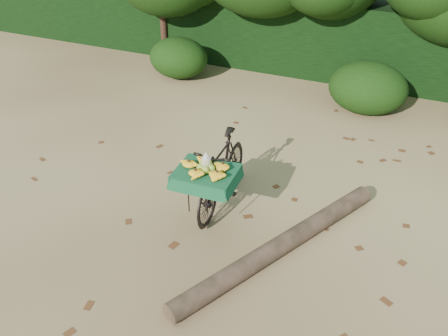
% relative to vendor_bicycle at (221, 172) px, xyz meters
% --- Properties ---
extents(ground, '(80.00, 80.00, 0.00)m').
position_rel_vendor_bicycle_xyz_m(ground, '(-0.07, -0.00, -0.59)').
color(ground, tan).
rests_on(ground, ground).
extents(vendor_bicycle, '(0.85, 1.92, 1.15)m').
position_rel_vendor_bicycle_xyz_m(vendor_bicycle, '(0.00, 0.00, 0.00)').
color(vendor_bicycle, black).
rests_on(vendor_bicycle, ground).
extents(fallen_log, '(1.84, 3.39, 0.26)m').
position_rel_vendor_bicycle_xyz_m(fallen_log, '(1.19, -0.68, -0.45)').
color(fallen_log, brown).
rests_on(fallen_log, ground).
extents(hedge_backdrop, '(26.00, 1.80, 1.80)m').
position_rel_vendor_bicycle_xyz_m(hedge_backdrop, '(-0.07, 6.30, 0.31)').
color(hedge_backdrop, black).
rests_on(hedge_backdrop, ground).
extents(bush_clumps, '(8.80, 1.70, 0.90)m').
position_rel_vendor_bicycle_xyz_m(bush_clumps, '(0.43, 4.30, -0.14)').
color(bush_clumps, black).
rests_on(bush_clumps, ground).
extents(leaf_litter, '(7.00, 7.30, 0.01)m').
position_rel_vendor_bicycle_xyz_m(leaf_litter, '(-0.07, 0.65, -0.58)').
color(leaf_litter, '#522E16').
rests_on(leaf_litter, ground).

